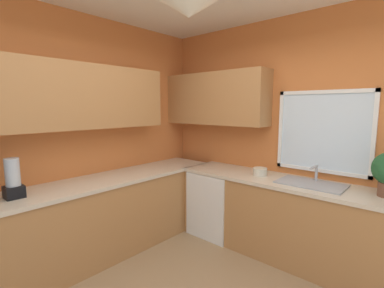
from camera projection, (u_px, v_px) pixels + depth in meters
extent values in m
cube|color=#D17238|center=(297.00, 134.00, 3.27)|extent=(3.80, 0.06, 2.74)
cube|color=#D17238|center=(66.00, 136.00, 3.09)|extent=(0.06, 3.87, 2.74)
cube|color=silver|center=(323.00, 132.00, 3.04)|extent=(0.92, 0.02, 0.83)
cube|color=white|center=(325.00, 92.00, 2.98)|extent=(1.00, 0.04, 0.04)
cube|color=white|center=(320.00, 170.00, 3.09)|extent=(1.00, 0.04, 0.04)
cube|color=white|center=(281.00, 129.00, 3.35)|extent=(0.04, 0.04, 0.91)
cube|color=white|center=(374.00, 135.00, 2.72)|extent=(0.04, 0.04, 0.91)
cube|color=#AD7542|center=(52.00, 96.00, 2.76)|extent=(0.32, 2.63, 0.70)
cube|color=#AD7542|center=(215.00, 99.00, 3.78)|extent=(1.54, 0.32, 0.70)
cone|color=silver|center=(189.00, 6.00, 1.73)|extent=(0.44, 0.44, 0.14)
cube|color=#AD7542|center=(85.00, 224.00, 3.00)|extent=(0.62, 3.45, 0.84)
cube|color=beige|center=(83.00, 185.00, 2.94)|extent=(0.65, 3.48, 0.04)
cube|color=#AD7542|center=(299.00, 224.00, 3.01)|extent=(2.86, 0.62, 0.84)
cube|color=beige|center=(302.00, 185.00, 2.95)|extent=(2.89, 0.65, 0.04)
cube|color=white|center=(218.00, 202.00, 3.70)|extent=(0.60, 0.60, 0.84)
cube|color=#9EA0A5|center=(311.00, 184.00, 2.89)|extent=(0.66, 0.40, 0.02)
cylinder|color=#B7B7BC|center=(316.00, 173.00, 2.99)|extent=(0.03, 0.03, 0.18)
cylinder|color=#B7B7BC|center=(314.00, 167.00, 2.91)|extent=(0.02, 0.20, 0.02)
cylinder|color=beige|center=(260.00, 172.00, 3.27)|extent=(0.17, 0.17, 0.09)
cube|color=black|center=(14.00, 192.00, 2.46)|extent=(0.15, 0.15, 0.11)
cylinder|color=#B2BCC6|center=(12.00, 172.00, 2.43)|extent=(0.12, 0.12, 0.25)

